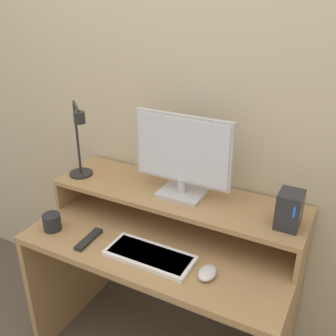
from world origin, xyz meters
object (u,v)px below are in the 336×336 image
Objects in this scene: monitor at (182,156)px; remote_control at (89,239)px; mug at (52,222)px; router_dock at (289,210)px; mouse at (207,273)px; desk_lamp at (80,147)px; keyboard at (150,256)px.

monitor is 2.69× the size of remote_control.
monitor reaches higher than mug.
monitor reaches higher than router_dock.
mug is (-0.74, -0.03, 0.02)m from mouse.
monitor is 5.49× the size of mug.
remote_control is (0.19, -0.21, -0.32)m from desk_lamp.
desk_lamp is at bearing 158.21° from keyboard.
mug is (-0.97, -0.27, -0.19)m from router_dock.
mouse is (0.24, -0.27, -0.33)m from monitor.
desk_lamp reaches higher than keyboard.
desk_lamp is at bearing 130.78° from remote_control.
mug is at bearing -148.71° from monitor.
monitor is 3.00× the size of router_dock.
router_dock is (0.47, -0.03, -0.12)m from monitor.
router_dock is 0.58m from keyboard.
mug is (-0.50, -0.30, -0.31)m from monitor.
monitor reaches higher than keyboard.
remote_control is at bearing -177.11° from mouse.
remote_control is (-0.30, -0.30, -0.34)m from monitor.
router_dock reaches higher than mug.
router_dock reaches higher than mouse.
mug is (-0.49, -0.03, 0.03)m from keyboard.
mug is (-0.20, -0.00, 0.03)m from remote_control.
remote_control is at bearing -49.22° from desk_lamp.
remote_control is at bearing -135.07° from monitor.
desk_lamp reaches higher than mouse.
router_dock is 0.85m from remote_control.
mouse is 0.54m from remote_control.
keyboard is 0.25m from mouse.
monitor is at bearing 10.00° from desk_lamp.
keyboard is at bearing -152.93° from router_dock.
desk_lamp is 0.37m from mug.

